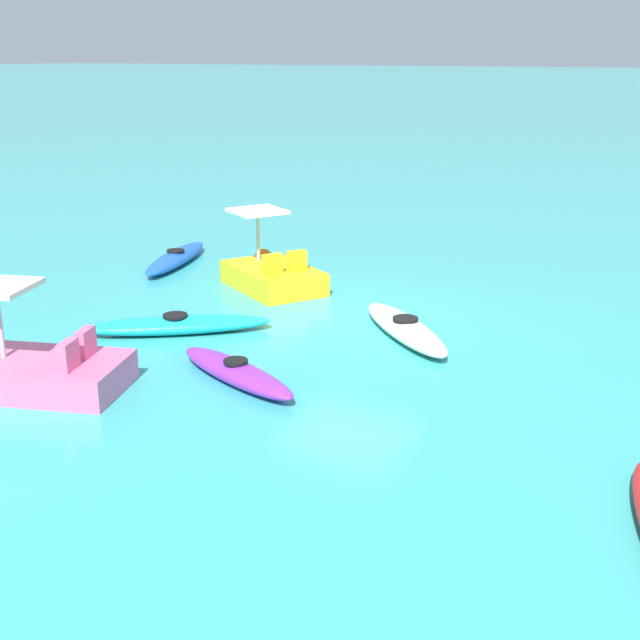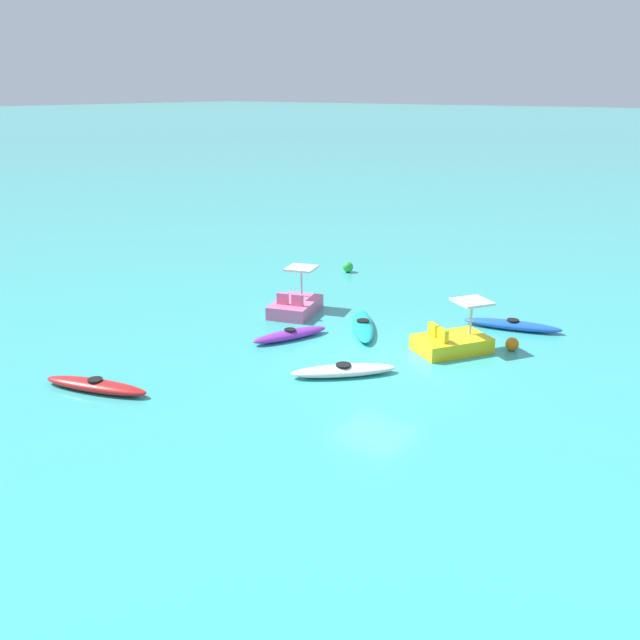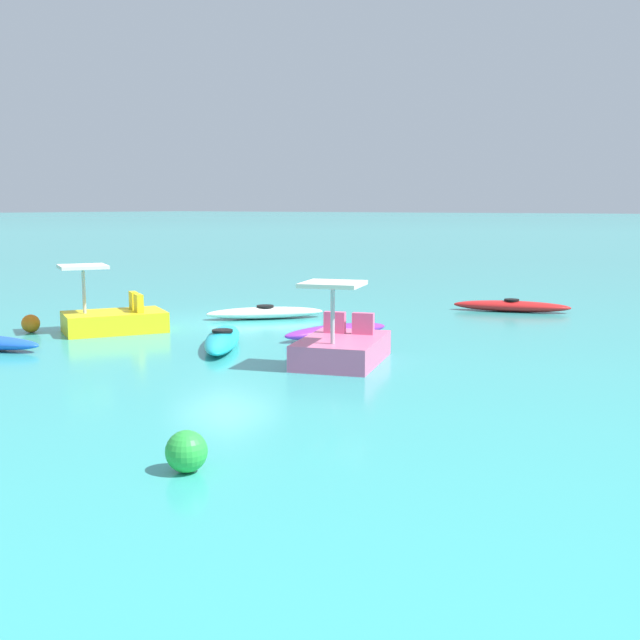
{
  "view_description": "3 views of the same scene",
  "coord_description": "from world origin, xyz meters",
  "px_view_note": "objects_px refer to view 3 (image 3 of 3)",
  "views": [
    {
      "loc": [
        -7.0,
        14.06,
        5.05
      ],
      "look_at": [
        0.05,
        1.12,
        0.33
      ],
      "focal_mm": 47.15,
      "sensor_mm": 36.0,
      "label": 1
    },
    {
      "loc": [
        -17.3,
        -10.93,
        8.39
      ],
      "look_at": [
        0.59,
        2.69,
        0.8
      ],
      "focal_mm": 38.9,
      "sensor_mm": 36.0,
      "label": 2
    },
    {
      "loc": [
        15.27,
        13.65,
        3.1
      ],
      "look_at": [
        -0.22,
        2.93,
        0.31
      ],
      "focal_mm": 43.49,
      "sensor_mm": 36.0,
      "label": 3
    }
  ],
  "objects_px": {
    "pedal_boat_pink": "(342,346)",
    "buoy_green": "(186,451)",
    "kayak_cyan": "(223,339)",
    "kayak_white": "(265,313)",
    "buoy_orange": "(31,324)",
    "kayak_red": "(511,306)",
    "kayak_purple": "(337,331)",
    "pedal_boat_yellow": "(114,318)"
  },
  "relations": [
    {
      "from": "kayak_red",
      "to": "kayak_purple",
      "type": "distance_m",
      "value": 6.98
    },
    {
      "from": "kayak_white",
      "to": "buoy_orange",
      "type": "distance_m",
      "value": 6.1
    },
    {
      "from": "pedal_boat_pink",
      "to": "buoy_orange",
      "type": "relative_size",
      "value": 6.13
    },
    {
      "from": "kayak_cyan",
      "to": "kayak_red",
      "type": "distance_m",
      "value": 9.68
    },
    {
      "from": "kayak_red",
      "to": "pedal_boat_yellow",
      "type": "xyz_separation_m",
      "value": [
        9.18,
        -6.75,
        0.17
      ]
    },
    {
      "from": "pedal_boat_pink",
      "to": "kayak_white",
      "type": "bearing_deg",
      "value": -127.61
    },
    {
      "from": "kayak_white",
      "to": "pedal_boat_yellow",
      "type": "bearing_deg",
      "value": -23.11
    },
    {
      "from": "kayak_red",
      "to": "pedal_boat_yellow",
      "type": "distance_m",
      "value": 11.39
    },
    {
      "from": "buoy_green",
      "to": "pedal_boat_yellow",
      "type": "bearing_deg",
      "value": -126.17
    },
    {
      "from": "pedal_boat_yellow",
      "to": "buoy_orange",
      "type": "distance_m",
      "value": 2.02
    },
    {
      "from": "kayak_cyan",
      "to": "pedal_boat_pink",
      "type": "bearing_deg",
      "value": 89.24
    },
    {
      "from": "pedal_boat_pink",
      "to": "pedal_boat_yellow",
      "type": "relative_size",
      "value": 0.97
    },
    {
      "from": "kayak_purple",
      "to": "pedal_boat_pink",
      "type": "relative_size",
      "value": 1.06
    },
    {
      "from": "pedal_boat_pink",
      "to": "buoy_orange",
      "type": "xyz_separation_m",
      "value": [
        1.24,
        -8.33,
        -0.11
      ]
    },
    {
      "from": "kayak_white",
      "to": "buoy_green",
      "type": "xyz_separation_m",
      "value": [
        10.29,
        7.06,
        0.09
      ]
    },
    {
      "from": "kayak_red",
      "to": "buoy_orange",
      "type": "relative_size",
      "value": 7.64
    },
    {
      "from": "buoy_green",
      "to": "kayak_white",
      "type": "bearing_deg",
      "value": -145.55
    },
    {
      "from": "kayak_red",
      "to": "pedal_boat_yellow",
      "type": "height_order",
      "value": "pedal_boat_yellow"
    },
    {
      "from": "kayak_cyan",
      "to": "kayak_red",
      "type": "relative_size",
      "value": 0.96
    },
    {
      "from": "pedal_boat_pink",
      "to": "buoy_green",
      "type": "relative_size",
      "value": 5.5
    },
    {
      "from": "kayak_purple",
      "to": "pedal_boat_pink",
      "type": "xyz_separation_m",
      "value": [
        2.41,
        1.71,
        0.17
      ]
    },
    {
      "from": "kayak_white",
      "to": "kayak_purple",
      "type": "relative_size",
      "value": 0.99
    },
    {
      "from": "kayak_cyan",
      "to": "buoy_green",
      "type": "bearing_deg",
      "value": 38.88
    },
    {
      "from": "kayak_cyan",
      "to": "pedal_boat_yellow",
      "type": "xyz_separation_m",
      "value": [
        0.05,
        -3.55,
        0.17
      ]
    },
    {
      "from": "kayak_cyan",
      "to": "kayak_white",
      "type": "distance_m",
      "value": 4.3
    },
    {
      "from": "buoy_orange",
      "to": "kayak_cyan",
      "type": "bearing_deg",
      "value": 104.07
    },
    {
      "from": "kayak_purple",
      "to": "buoy_orange",
      "type": "bearing_deg",
      "value": -61.12
    },
    {
      "from": "kayak_red",
      "to": "pedal_boat_pink",
      "type": "relative_size",
      "value": 1.25
    },
    {
      "from": "buoy_green",
      "to": "kayak_purple",
      "type": "bearing_deg",
      "value": -157.18
    },
    {
      "from": "kayak_cyan",
      "to": "pedal_boat_yellow",
      "type": "relative_size",
      "value": 1.16
    },
    {
      "from": "kayak_red",
      "to": "buoy_orange",
      "type": "xyz_separation_m",
      "value": [
        10.42,
        -8.34,
        0.06
      ]
    },
    {
      "from": "kayak_white",
      "to": "buoy_green",
      "type": "relative_size",
      "value": 5.74
    },
    {
      "from": "pedal_boat_yellow",
      "to": "buoy_orange",
      "type": "height_order",
      "value": "pedal_boat_yellow"
    },
    {
      "from": "kayak_cyan",
      "to": "kayak_white",
      "type": "height_order",
      "value": "same"
    },
    {
      "from": "kayak_purple",
      "to": "buoy_green",
      "type": "height_order",
      "value": "buoy_green"
    },
    {
      "from": "kayak_white",
      "to": "buoy_orange",
      "type": "height_order",
      "value": "buoy_orange"
    },
    {
      "from": "kayak_red",
      "to": "pedal_boat_yellow",
      "type": "bearing_deg",
      "value": -36.32
    },
    {
      "from": "kayak_purple",
      "to": "buoy_orange",
      "type": "distance_m",
      "value": 7.56
    },
    {
      "from": "pedal_boat_yellow",
      "to": "buoy_orange",
      "type": "relative_size",
      "value": 6.31
    },
    {
      "from": "kayak_purple",
      "to": "buoy_orange",
      "type": "height_order",
      "value": "buoy_orange"
    },
    {
      "from": "kayak_cyan",
      "to": "buoy_orange",
      "type": "xyz_separation_m",
      "value": [
        1.29,
        -5.14,
        0.06
      ]
    },
    {
      "from": "kayak_cyan",
      "to": "pedal_boat_pink",
      "type": "xyz_separation_m",
      "value": [
        0.04,
        3.19,
        0.17
      ]
    }
  ]
}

